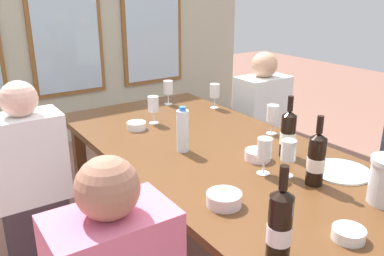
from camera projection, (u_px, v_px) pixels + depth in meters
name	position (u px, v px, depth m)	size (l,w,h in m)	color
dining_table	(221.00, 163.00, 2.13)	(1.04, 2.25, 0.74)	#58341A
white_plate_0	(340.00, 171.00, 1.88)	(0.28, 0.28, 0.01)	white
wine_bottle_0	(288.00, 134.00, 2.02)	(0.08, 0.08, 0.31)	black
wine_bottle_1	(280.00, 227.00, 1.23)	(0.08, 0.08, 0.33)	black
wine_bottle_2	(316.00, 159.00, 1.73)	(0.08, 0.08, 0.31)	black
tasting_bowl_0	(349.00, 234.00, 1.38)	(0.11, 0.11, 0.04)	white
tasting_bowl_1	(258.00, 155.00, 2.01)	(0.13, 0.13, 0.05)	white
tasting_bowl_2	(136.00, 126.00, 2.43)	(0.12, 0.12, 0.04)	white
tasting_bowl_3	(224.00, 199.00, 1.59)	(0.14, 0.14, 0.05)	white
water_bottle	(183.00, 130.00, 2.09)	(0.06, 0.06, 0.24)	white
wine_glass_0	(153.00, 105.00, 2.51)	(0.07, 0.07, 0.17)	white
wine_glass_1	(264.00, 150.00, 1.82)	(0.07, 0.07, 0.17)	white
wine_glass_2	(168.00, 88.00, 2.91)	(0.07, 0.07, 0.17)	white
wine_glass_3	(288.00, 152.00, 1.80)	(0.07, 0.07, 0.17)	white
wine_glass_4	(273.00, 114.00, 2.32)	(0.07, 0.07, 0.17)	white
wine_glass_5	(215.00, 92.00, 2.82)	(0.07, 0.07, 0.17)	white
seated_person_2	(32.00, 185.00, 2.21)	(0.38, 0.24, 1.11)	#3A2D34
seated_person_3	(260.00, 129.00, 3.08)	(0.38, 0.24, 1.11)	#242A3E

